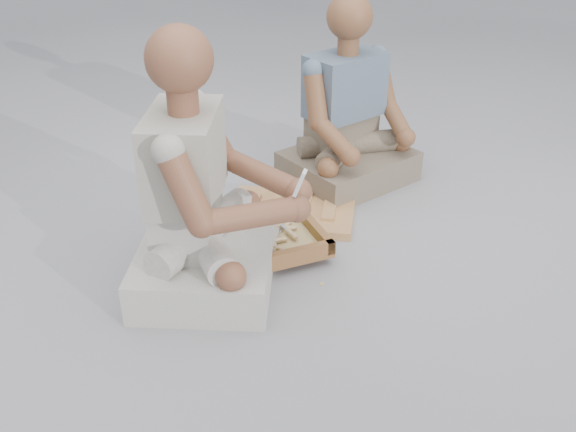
{
  "coord_description": "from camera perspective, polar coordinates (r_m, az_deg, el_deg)",
  "views": [
    {
      "loc": [
        -0.23,
        -1.95,
        1.51
      ],
      "look_at": [
        0.01,
        0.15,
        0.3
      ],
      "focal_mm": 40.0,
      "sensor_mm": 36.0,
      "label": 1
    }
  ],
  "objects": [
    {
      "name": "wood_chip_0",
      "position": [
        2.55,
        -10.19,
        -7.06
      ],
      "size": [
        0.02,
        0.02,
        0.0
      ],
      "primitive_type": "cube",
      "rotation": [
        0.0,
        0.0,
        0.81
      ],
      "color": "#D0B87A",
      "rests_on": "ground"
    },
    {
      "name": "wood_chip_7",
      "position": [
        3.02,
        -9.94,
        -0.69
      ],
      "size": [
        0.02,
        0.02,
        0.0
      ],
      "primitive_type": "cube",
      "rotation": [
        0.0,
        0.0,
        1.84
      ],
      "color": "#D0B87A",
      "rests_on": "ground"
    },
    {
      "name": "wood_chip_2",
      "position": [
        2.58,
        -2.01,
        -6.01
      ],
      "size": [
        0.02,
        0.02,
        0.0
      ],
      "primitive_type": "cube",
      "rotation": [
        0.0,
        0.0,
        0.02
      ],
      "color": "#D0B87A",
      "rests_on": "ground"
    },
    {
      "name": "wood_chip_5",
      "position": [
        2.87,
        0.6,
        -1.94
      ],
      "size": [
        0.02,
        0.02,
        0.0
      ],
      "primitive_type": "cube",
      "rotation": [
        0.0,
        0.0,
        1.38
      ],
      "color": "#D0B87A",
      "rests_on": "ground"
    },
    {
      "name": "wood_chip_1",
      "position": [
        2.92,
        -9.87,
        -1.85
      ],
      "size": [
        0.02,
        0.02,
        0.0
      ],
      "primitive_type": "cube",
      "rotation": [
        0.0,
        0.0,
        2.75
      ],
      "color": "#D0B87A",
      "rests_on": "ground"
    },
    {
      "name": "chisel_0",
      "position": [
        2.81,
        -0.4,
        -1.09
      ],
      "size": [
        0.14,
        0.19,
        0.02
      ],
      "rotation": [
        0.0,
        0.0,
        0.95
      ],
      "color": "white",
      "rests_on": "tool_tray"
    },
    {
      "name": "tool_tray",
      "position": [
        2.75,
        -3.14,
        -2.09
      ],
      "size": [
        0.67,
        0.59,
        0.07
      ],
      "rotation": [
        0.0,
        0.0,
        0.28
      ],
      "color": "brown",
      "rests_on": "carved_panel"
    },
    {
      "name": "chisel_1",
      "position": [
        2.64,
        -2.32,
        -3.01
      ],
      "size": [
        0.22,
        0.07,
        0.02
      ],
      "rotation": [
        0.0,
        0.0,
        -0.24
      ],
      "color": "white",
      "rests_on": "tool_tray"
    },
    {
      "name": "chisel_6",
      "position": [
        2.81,
        -0.39,
        -1.04
      ],
      "size": [
        0.22,
        0.07,
        0.02
      ],
      "rotation": [
        0.0,
        0.0,
        -0.22
      ],
      "color": "white",
      "rests_on": "tool_tray"
    },
    {
      "name": "chisel_10",
      "position": [
        2.66,
        -1.22,
        -2.76
      ],
      "size": [
        0.18,
        0.15,
        0.02
      ],
      "rotation": [
        0.0,
        0.0,
        -0.68
      ],
      "color": "white",
      "rests_on": "tool_tray"
    },
    {
      "name": "wood_chip_3",
      "position": [
        2.84,
        -7.36,
        -2.62
      ],
      "size": [
        0.02,
        0.02,
        0.0
      ],
      "primitive_type": "cube",
      "rotation": [
        0.0,
        0.0,
        2.15
      ],
      "color": "#D0B87A",
      "rests_on": "ground"
    },
    {
      "name": "wood_chip_6",
      "position": [
        2.96,
        -7.74,
        -1.19
      ],
      "size": [
        0.02,
        0.02,
        0.0
      ],
      "primitive_type": "cube",
      "rotation": [
        0.0,
        0.0,
        0.82
      ],
      "color": "#D0B87A",
      "rests_on": "ground"
    },
    {
      "name": "chisel_4",
      "position": [
        2.66,
        -2.98,
        -2.72
      ],
      "size": [
        0.14,
        0.19,
        0.02
      ],
      "rotation": [
        0.0,
        0.0,
        -0.94
      ],
      "color": "white",
      "rests_on": "tool_tray"
    },
    {
      "name": "wood_chip_4",
      "position": [
        2.58,
        2.99,
        -6.04
      ],
      "size": [
        0.02,
        0.02,
        0.0
      ],
      "primitive_type": "cube",
      "rotation": [
        0.0,
        0.0,
        1.17
      ],
      "color": "#D0B87A",
      "rests_on": "ground"
    },
    {
      "name": "chisel_3",
      "position": [
        2.72,
        -3.24,
        -2.16
      ],
      "size": [
        0.18,
        0.16,
        0.02
      ],
      "rotation": [
        0.0,
        0.0,
        -0.71
      ],
      "color": "white",
      "rests_on": "tool_tray"
    },
    {
      "name": "carved_panel",
      "position": [
        3.04,
        0.28,
        0.38
      ],
      "size": [
        0.67,
        0.53,
        0.04
      ],
      "primitive_type": "cube",
      "rotation": [
        0.0,
        0.0,
        -0.26
      ],
      "color": "#A98441",
      "rests_on": "ground"
    },
    {
      "name": "companion",
      "position": [
        3.28,
        5.39,
        8.25
      ],
      "size": [
        0.77,
        0.73,
        0.95
      ],
      "rotation": [
        0.0,
        0.0,
        3.69
      ],
      "color": "#746454",
      "rests_on": "ground"
    },
    {
      "name": "chisel_9",
      "position": [
        2.73,
        -2.94,
        -1.7
      ],
      "size": [
        0.14,
        0.19,
        0.02
      ],
      "rotation": [
        0.0,
        0.0,
        -0.99
      ],
      "color": "white",
      "rests_on": "tool_tray"
    },
    {
      "name": "chisel_8",
      "position": [
        2.9,
        -1.54,
        0.06
      ],
      "size": [
        0.09,
        0.21,
        0.02
      ],
      "rotation": [
        0.0,
        0.0,
        1.25
      ],
      "color": "white",
      "rests_on": "tool_tray"
    },
    {
      "name": "wood_chip_8",
      "position": [
        2.56,
        -8.16,
        -6.81
      ],
      "size": [
        0.02,
        0.02,
        0.0
      ],
      "primitive_type": "cube",
      "rotation": [
        0.0,
        0.0,
        3.01
      ],
      "color": "#D0B87A",
      "rests_on": "ground"
    },
    {
      "name": "chisel_7",
      "position": [
        2.76,
        0.1,
        -1.41
      ],
      "size": [
        0.11,
        0.21,
        0.02
      ],
      "rotation": [
        0.0,
        0.0,
        -1.15
      ],
      "color": "white",
      "rests_on": "tool_tray"
    },
    {
      "name": "wood_chip_9",
      "position": [
        2.65,
        -6.35,
        -5.14
      ],
      "size": [
        0.02,
        0.02,
        0.0
      ],
      "primitive_type": "cube",
      "rotation": [
        0.0,
        0.0,
        0.51
      ],
      "color": "#D0B87A",
      "rests_on": "ground"
    },
    {
      "name": "craftsman",
      "position": [
        2.46,
        -7.67,
        1.15
      ],
      "size": [
        0.73,
        0.73,
        1.02
      ],
      "rotation": [
        0.0,
        0.0,
        -1.74
      ],
      "color": "#BCB8AE",
      "rests_on": "ground"
    },
    {
      "name": "mobile_phone",
      "position": [
        2.3,
        1.07,
        2.96
      ],
      "size": [
        0.06,
        0.06,
        0.1
      ],
      "rotation": [
        -0.35,
        0.0,
        -1.9
      ],
      "color": "silver",
      "rests_on": "craftsman"
    },
    {
      "name": "chisel_2",
      "position": [
        2.71,
        -1.3,
        -2.28
      ],
      "size": [
        0.22,
        0.07,
        0.02
      ],
      "rotation": [
        0.0,
        0.0,
        0.25
      ],
      "color": "white",
      "rests_on": "tool_tray"
    },
    {
      "name": "chisel_5",
      "position": [
        2.82,
        -0.85,
        -0.85
      ],
      "size": [
        0.06,
        0.22,
        0.02
      ],
      "rotation": [
        0.0,
        0.0,
        1.37
      ],
      "color": "white",
      "rests_on": "tool_tray"
    },
    {
      "name": "ground",
      "position": [
        2.48,
        0.17,
        -7.81
      ],
      "size": [
        60.0,
        60.0,
        0.0
      ],
      "primitive_type": "plane",
      "color": "#9E9DA3",
      "rests_on": "ground"
    }
  ]
}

